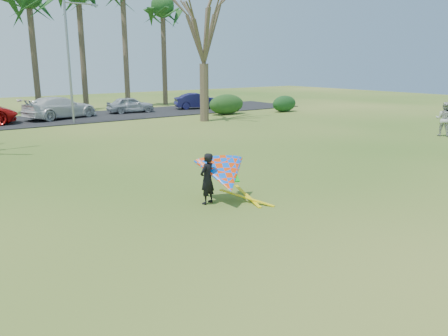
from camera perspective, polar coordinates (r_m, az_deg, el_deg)
ground at (r=11.38m, az=6.01°, el=-7.31°), size 100.00×100.00×0.00m
parking_strip at (r=33.85m, az=-23.79°, el=5.63°), size 46.00×7.00×0.06m
palm_9 at (r=44.54m, az=-8.03°, el=20.07°), size 4.84×4.84×10.84m
bare_tree_right at (r=31.14m, az=-2.69°, el=18.22°), size 6.27×6.27×9.21m
streetlight at (r=31.27m, az=-19.36°, el=13.62°), size 2.28×0.18×8.00m
hedge_near at (r=35.28m, az=0.32°, el=8.31°), size 3.20×1.45×1.60m
hedge_far at (r=37.56m, az=7.88°, el=8.32°), size 2.44×1.15×1.36m
car_3 at (r=34.41m, az=-20.62°, el=7.41°), size 5.88×3.85×1.58m
car_4 at (r=36.87m, az=-12.12°, el=8.09°), size 3.91×1.90×1.29m
car_5 at (r=39.29m, az=-3.40°, el=8.74°), size 4.38×2.68×1.36m
pedestrian_a at (r=27.65m, az=26.80°, el=5.72°), size 0.92×1.07×1.91m
kite_flyer at (r=12.75m, az=-0.08°, el=-0.97°), size 2.13×2.39×2.02m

